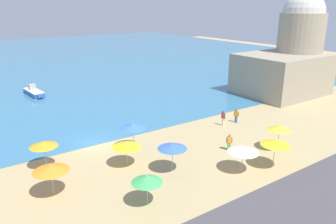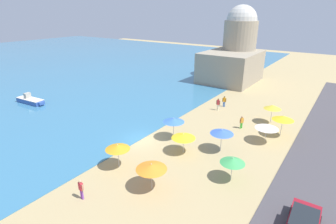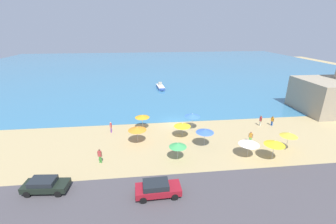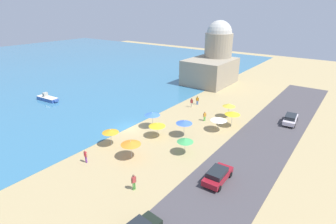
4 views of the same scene
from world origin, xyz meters
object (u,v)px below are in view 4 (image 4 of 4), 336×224
object	(u,v)px
beach_umbrella_1	(110,131)
bather_1	(134,181)
skiff_nearshore	(47,98)
beach_umbrella_3	(184,122)
beach_umbrella_7	(232,113)
bather_2	(86,156)
beach_umbrella_8	(219,119)
bather_0	(205,116)
beach_umbrella_6	(185,140)
parked_car_3	(218,175)
beach_umbrella_5	(229,105)
bather_3	(197,100)
beach_umbrella_0	(131,143)
beach_umbrella_2	(157,125)
bather_4	(192,102)
beach_umbrella_4	(152,114)
parked_car_1	(290,119)
harbor_fortress	(214,61)

from	to	relation	value
beach_umbrella_1	bather_1	distance (m)	10.19
skiff_nearshore	beach_umbrella_1	bearing A→B (deg)	-101.30
beach_umbrella_1	beach_umbrella_3	xyz separation A→B (m)	(8.06, -6.32, 0.09)
beach_umbrella_7	bather_2	bearing A→B (deg)	154.15
beach_umbrella_8	bather_2	size ratio (longest dim) A/B	1.46
beach_umbrella_1	bather_0	size ratio (longest dim) A/B	1.48
beach_umbrella_6	parked_car_3	size ratio (longest dim) A/B	0.52
beach_umbrella_5	bather_3	xyz separation A→B (m)	(2.27, 7.34, -1.28)
beach_umbrella_0	bather_0	size ratio (longest dim) A/B	1.56
beach_umbrella_0	parked_car_3	world-z (taller)	beach_umbrella_0
beach_umbrella_2	beach_umbrella_3	xyz separation A→B (m)	(2.45, -2.95, 0.32)
beach_umbrella_0	beach_umbrella_7	distance (m)	17.04
bather_4	bather_0	bearing A→B (deg)	-128.95
beach_umbrella_2	bather_0	world-z (taller)	beach_umbrella_2
beach_umbrella_2	beach_umbrella_7	bearing A→B (deg)	-36.25
beach_umbrella_7	beach_umbrella_4	bearing A→B (deg)	128.57
bather_0	bather_1	world-z (taller)	bather_1
bather_1	beach_umbrella_0	bearing A→B (deg)	46.31
beach_umbrella_1	beach_umbrella_6	size ratio (longest dim) A/B	1.07
beach_umbrella_1	bather_0	distance (m)	15.84
parked_car_1	harbor_fortress	xyz separation A→B (m)	(15.40, 21.66, 4.39)
parked_car_3	bather_4	bearing A→B (deg)	38.81
beach_umbrella_2	beach_umbrella_6	size ratio (longest dim) A/B	1.09
bather_2	bather_3	distance (m)	25.23
beach_umbrella_0	bather_4	size ratio (longest dim) A/B	1.39
beach_umbrella_2	parked_car_1	xyz separation A→B (m)	(16.07, -14.15, -1.02)
bather_2	harbor_fortress	xyz separation A→B (m)	(41.76, 4.92, 4.28)
beach_umbrella_1	bather_4	world-z (taller)	beach_umbrella_1
bather_0	harbor_fortress	bearing A→B (deg)	24.36
beach_umbrella_1	beach_umbrella_2	size ratio (longest dim) A/B	0.98
beach_umbrella_4	beach_umbrella_5	size ratio (longest dim) A/B	1.01
beach_umbrella_0	harbor_fortress	size ratio (longest dim) A/B	0.17
beach_umbrella_7	harbor_fortress	distance (m)	26.43
parked_car_3	beach_umbrella_2	bearing A→B (deg)	69.50
beach_umbrella_7	skiff_nearshore	world-z (taller)	beach_umbrella_7
beach_umbrella_6	parked_car_3	world-z (taller)	beach_umbrella_6
beach_umbrella_3	beach_umbrella_6	bearing A→B (deg)	-145.18
skiff_nearshore	beach_umbrella_6	bearing A→B (deg)	-91.18
beach_umbrella_0	beach_umbrella_1	bearing A→B (deg)	80.96
bather_0	harbor_fortress	size ratio (longest dim) A/B	0.11
beach_umbrella_3	beach_umbrella_6	distance (m)	4.87
bather_2	parked_car_1	bearing A→B (deg)	-32.41
bather_3	harbor_fortress	size ratio (longest dim) A/B	0.11
beach_umbrella_5	bather_1	distance (m)	23.25
bather_0	bather_4	bearing A→B (deg)	51.05
beach_umbrella_3	beach_umbrella_1	bearing A→B (deg)	141.88
beach_umbrella_1	beach_umbrella_7	distance (m)	18.46
beach_umbrella_8	harbor_fortress	bearing A→B (deg)	29.06
beach_umbrella_0	bather_3	size ratio (longest dim) A/B	1.52
beach_umbrella_5	harbor_fortress	size ratio (longest dim) A/B	0.17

